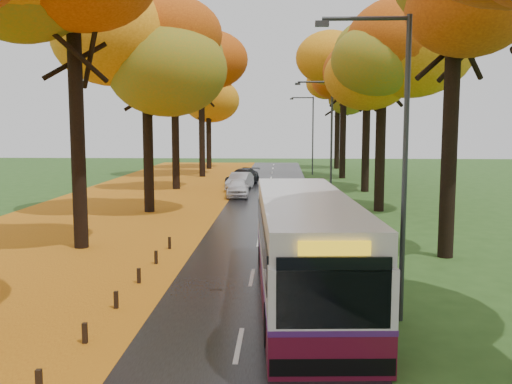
# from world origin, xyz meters

# --- Properties ---
(road) EXTENTS (6.50, 90.00, 0.04)m
(road) POSITION_xyz_m (0.00, 25.00, 0.02)
(road) COLOR black
(road) RESTS_ON ground
(centre_line) EXTENTS (0.12, 90.00, 0.01)m
(centre_line) POSITION_xyz_m (0.00, 25.00, 0.04)
(centre_line) COLOR silver
(centre_line) RESTS_ON road
(leaf_verge) EXTENTS (12.00, 90.00, 0.02)m
(leaf_verge) POSITION_xyz_m (-9.00, 25.00, 0.01)
(leaf_verge) COLOR #873A0C
(leaf_verge) RESTS_ON ground
(leaf_drift) EXTENTS (0.90, 90.00, 0.01)m
(leaf_drift) POSITION_xyz_m (-3.05, 25.00, 0.04)
(leaf_drift) COLOR orange
(leaf_drift) RESTS_ON road
(trees_left) EXTENTS (9.20, 74.00, 13.88)m
(trees_left) POSITION_xyz_m (-7.18, 27.06, 9.53)
(trees_left) COLOR black
(trees_left) RESTS_ON ground
(trees_right) EXTENTS (9.30, 74.20, 13.96)m
(trees_right) POSITION_xyz_m (7.19, 26.91, 9.69)
(trees_right) COLOR black
(trees_right) RESTS_ON ground
(bollard_row) EXTENTS (0.11, 23.51, 0.52)m
(bollard_row) POSITION_xyz_m (-3.70, 4.70, 0.26)
(bollard_row) COLOR black
(bollard_row) RESTS_ON ground
(streetlamp_near) EXTENTS (2.45, 0.18, 8.00)m
(streetlamp_near) POSITION_xyz_m (3.95, 8.00, 4.71)
(streetlamp_near) COLOR #333538
(streetlamp_near) RESTS_ON ground
(streetlamp_mid) EXTENTS (2.45, 0.18, 8.00)m
(streetlamp_mid) POSITION_xyz_m (3.95, 30.00, 4.71)
(streetlamp_mid) COLOR #333538
(streetlamp_mid) RESTS_ON ground
(streetlamp_far) EXTENTS (2.45, 0.18, 8.00)m
(streetlamp_far) POSITION_xyz_m (3.95, 52.00, 4.71)
(streetlamp_far) COLOR #333538
(streetlamp_far) RESTS_ON ground
(bus) EXTENTS (3.32, 11.73, 3.05)m
(bus) POSITION_xyz_m (1.71, 9.93, 1.64)
(bus) COLOR #560D21
(bus) RESTS_ON road
(car_white) EXTENTS (1.73, 3.93, 1.32)m
(car_white) POSITION_xyz_m (-2.13, 33.44, 0.70)
(car_white) COLOR silver
(car_white) RESTS_ON road
(car_silver) EXTENTS (2.04, 4.33, 1.37)m
(car_silver) POSITION_xyz_m (-2.29, 37.83, 0.73)
(car_silver) COLOR #9FA1A7
(car_silver) RESTS_ON road
(car_dark) EXTENTS (3.12, 4.99, 1.35)m
(car_dark) POSITION_xyz_m (-2.35, 41.96, 0.71)
(car_dark) COLOR black
(car_dark) RESTS_ON road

